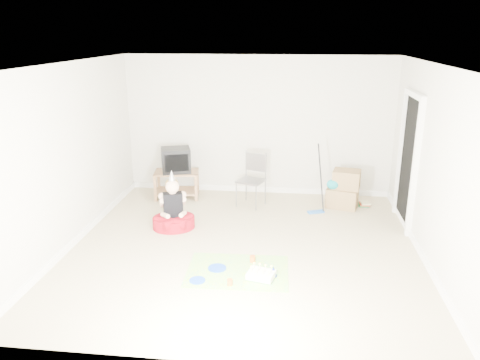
# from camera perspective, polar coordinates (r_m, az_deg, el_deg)

# --- Properties ---
(ground) EXTENTS (5.00, 5.00, 0.00)m
(ground) POSITION_cam_1_polar(r_m,az_deg,el_deg) (6.87, 0.45, -8.22)
(ground) COLOR #C2B28B
(ground) RESTS_ON ground
(doorway_recess) EXTENTS (0.02, 0.90, 2.05)m
(doorway_recess) POSITION_cam_1_polar(r_m,az_deg,el_deg) (7.82, 19.86, 1.99)
(doorway_recess) COLOR black
(doorway_recess) RESTS_ON ground
(tv_stand) EXTENTS (0.87, 0.61, 0.50)m
(tv_stand) POSITION_cam_1_polar(r_m,az_deg,el_deg) (8.85, -7.71, -0.26)
(tv_stand) COLOR #946742
(tv_stand) RESTS_ON ground
(crt_tv) EXTENTS (0.63, 0.57, 0.45)m
(crt_tv) POSITION_cam_1_polar(r_m,az_deg,el_deg) (8.72, -7.82, 2.44)
(crt_tv) COLOR black
(crt_tv) RESTS_ON tv_stand
(folding_chair) EXTENTS (0.56, 0.54, 0.96)m
(folding_chair) POSITION_cam_1_polar(r_m,az_deg,el_deg) (8.30, 1.35, -0.09)
(folding_chair) COLOR gray
(folding_chair) RESTS_ON ground
(cardboard_boxes) EXTENTS (0.63, 0.53, 0.67)m
(cardboard_boxes) POSITION_cam_1_polar(r_m,az_deg,el_deg) (8.48, 12.49, -1.14)
(cardboard_boxes) COLOR olive
(cardboard_boxes) RESTS_ON ground
(floor_mop) EXTENTS (0.30, 0.37, 1.15)m
(floor_mop) POSITION_cam_1_polar(r_m,az_deg,el_deg) (8.13, 9.32, -2.23)
(floor_mop) COLOR blue
(floor_mop) RESTS_ON ground
(book_pile) EXTENTS (0.19, 0.24, 0.08)m
(book_pile) POSITION_cam_1_polar(r_m,az_deg,el_deg) (8.72, 14.92, -2.80)
(book_pile) COLOR #226838
(book_pile) RESTS_ON ground
(seated_woman) EXTENTS (0.84, 0.84, 0.96)m
(seated_woman) POSITION_cam_1_polar(r_m,az_deg,el_deg) (7.51, -8.11, -4.30)
(seated_woman) COLOR #AC0F1E
(seated_woman) RESTS_ON ground
(party_mat) EXTENTS (1.35, 1.00, 0.01)m
(party_mat) POSITION_cam_1_polar(r_m,az_deg,el_deg) (6.24, -0.31, -11.04)
(party_mat) COLOR #E5308D
(party_mat) RESTS_ON ground
(birthday_cake) EXTENTS (0.38, 0.34, 0.15)m
(birthday_cake) POSITION_cam_1_polar(r_m,az_deg,el_deg) (6.06, 2.59, -11.52)
(birthday_cake) COLOR white
(birthday_cake) RESTS_ON party_mat
(blue_plate_near) EXTENTS (0.27, 0.27, 0.01)m
(blue_plate_near) POSITION_cam_1_polar(r_m,az_deg,el_deg) (6.30, -2.80, -10.67)
(blue_plate_near) COLOR #1745B9
(blue_plate_near) RESTS_ON party_mat
(blue_plate_far) EXTENTS (0.24, 0.24, 0.01)m
(blue_plate_far) POSITION_cam_1_polar(r_m,az_deg,el_deg) (6.04, -5.22, -12.08)
(blue_plate_far) COLOR #1745B9
(blue_plate_far) RESTS_ON party_mat
(orange_cup_near) EXTENTS (0.10, 0.10, 0.09)m
(orange_cup_near) POSITION_cam_1_polar(r_m,az_deg,el_deg) (6.45, 1.54, -9.57)
(orange_cup_near) COLOR #D45C17
(orange_cup_near) RESTS_ON party_mat
(orange_cup_far) EXTENTS (0.08, 0.08, 0.08)m
(orange_cup_far) POSITION_cam_1_polar(r_m,az_deg,el_deg) (5.91, -1.24, -12.35)
(orange_cup_far) COLOR #D45C17
(orange_cup_far) RESTS_ON party_mat
(blue_party_hat) EXTENTS (0.12, 0.12, 0.14)m
(blue_party_hat) POSITION_cam_1_polar(r_m,az_deg,el_deg) (6.10, 4.10, -11.03)
(blue_party_hat) COLOR #1728A5
(blue_party_hat) RESTS_ON party_mat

